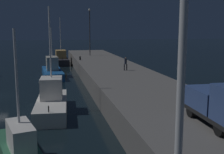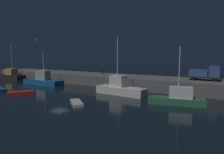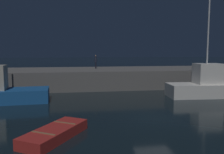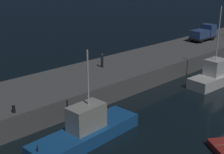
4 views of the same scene
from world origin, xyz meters
name	(u,v)px [view 4 (image 4 of 4)]	position (x,y,z in m)	size (l,w,h in m)	color
pier_quay	(121,73)	(0.00, 15.11, 1.08)	(77.79, 8.71, 2.17)	#5B5956
fishing_boat_blue	(216,76)	(7.88, 6.33, 1.04)	(8.85, 3.14, 9.57)	silver
fishing_boat_white	(86,130)	(-12.60, 6.58, 0.98)	(10.35, 3.47, 7.74)	#195193
utility_truck	(204,33)	(19.91, 15.66, 3.45)	(5.27, 2.23, 2.61)	black
dockworker	(102,60)	(-2.50, 15.95, 3.16)	(0.36, 0.46, 1.73)	black
bollard_west	(14,109)	(-16.42, 11.42, 2.48)	(0.28, 0.28, 0.63)	black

